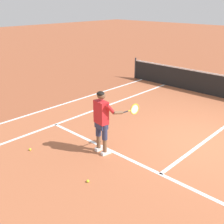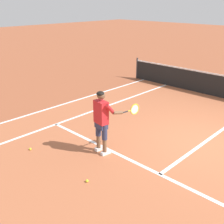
% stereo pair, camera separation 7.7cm
% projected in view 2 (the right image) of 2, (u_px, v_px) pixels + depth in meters
% --- Properties ---
extents(ground_plane, '(80.00, 80.00, 0.00)m').
position_uv_depth(ground_plane, '(204.00, 143.00, 7.99)').
color(ground_plane, '#9E5133').
extents(court_inner_surface, '(10.98, 10.57, 0.00)m').
position_uv_depth(court_inner_surface, '(189.00, 154.00, 7.41)').
color(court_inner_surface, '#B2603D').
rests_on(court_inner_surface, ground).
extents(line_service, '(8.23, 0.10, 0.01)m').
position_uv_depth(line_service, '(160.00, 174.00, 6.53)').
color(line_service, white).
rests_on(line_service, ground).
extents(line_centre_service, '(0.10, 6.40, 0.01)m').
position_uv_depth(line_centre_service, '(220.00, 131.00, 8.67)').
color(line_centre_service, white).
rests_on(line_centre_service, ground).
extents(line_singles_left, '(0.10, 10.17, 0.01)m').
position_uv_depth(line_singles_left, '(86.00, 113.00, 10.06)').
color(line_singles_left, white).
rests_on(line_singles_left, ground).
extents(line_doubles_left, '(0.10, 10.17, 0.01)m').
position_uv_depth(line_doubles_left, '(63.00, 104.00, 10.95)').
color(line_doubles_left, white).
rests_on(line_doubles_left, ground).
extents(tennis_player, '(0.77, 1.08, 1.71)m').
position_uv_depth(tennis_player, '(102.00, 118.00, 7.13)').
color(tennis_player, white).
rests_on(tennis_player, ground).
extents(tennis_ball_near_feet, '(0.07, 0.07, 0.07)m').
position_uv_depth(tennis_ball_near_feet, '(87.00, 181.00, 6.25)').
color(tennis_ball_near_feet, '#CCE02D').
rests_on(tennis_ball_near_feet, ground).
extents(tennis_ball_by_baseline, '(0.07, 0.07, 0.07)m').
position_uv_depth(tennis_ball_by_baseline, '(30.00, 149.00, 7.59)').
color(tennis_ball_by_baseline, '#CCE02D').
rests_on(tennis_ball_by_baseline, ground).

